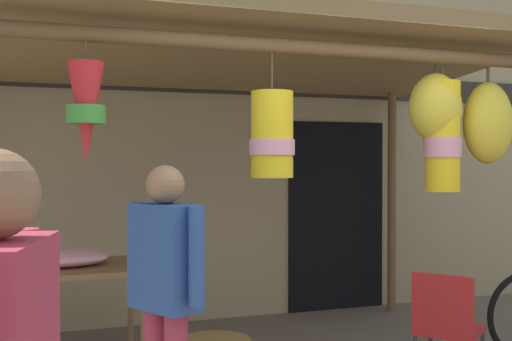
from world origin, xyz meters
TOP-DOWN VIEW (x-y plane):
  - shop_facade at (0.01, 2.44)m, footprint 11.93×0.29m
  - market_stall_canopy at (-0.09, 0.91)m, footprint 4.47×2.44m
  - display_table at (-1.59, 1.26)m, footprint 1.23×0.81m
  - flower_heap_on_table at (-1.54, 1.26)m, footprint 0.62×0.43m
  - folding_chair at (0.81, -0.21)m, footprint 0.56×0.56m
  - shopper_by_bananas at (-1.10, -0.34)m, footprint 0.38×0.54m

SIDE VIEW (x-z plane):
  - folding_chair at x=0.81m, z-range 0.08..0.92m
  - display_table at x=-1.59m, z-range 0.31..1.09m
  - flower_heap_on_table at x=-1.54m, z-range 0.78..0.90m
  - shopper_by_bananas at x=-1.10m, z-range 0.13..1.69m
  - shop_facade at x=0.01m, z-range 0.00..3.83m
  - market_stall_canopy at x=-0.09m, z-range 0.99..3.60m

